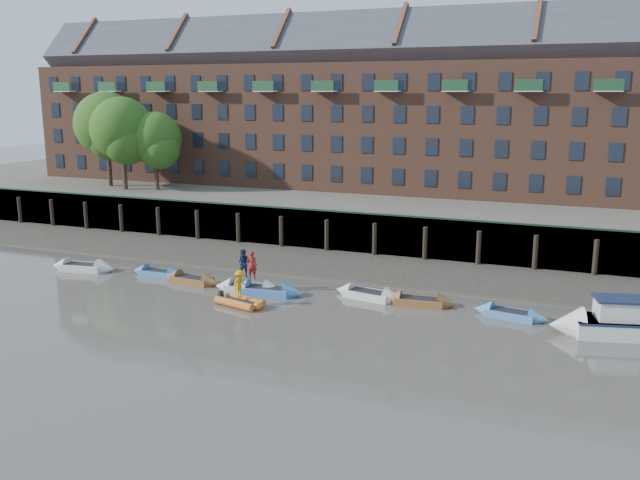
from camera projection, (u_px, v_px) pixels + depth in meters
The scene contains 20 objects.
ground at pixel (207, 348), 33.91m from camera, with size 220.00×220.00×0.00m, color #58534B.
foreshore at pixel (333, 265), 50.24m from camera, with size 110.00×8.00×0.50m, color #3D382F.
mud_band at pixel (316, 276), 47.15m from camera, with size 110.00×1.60×0.10m, color #4C4336.
river_wall at pixel (353, 232), 53.87m from camera, with size 110.00×1.23×3.30m.
bank_terrace at pixel (398, 206), 66.22m from camera, with size 110.00×28.00×3.20m, color #5E594D.
apartment_terrace at pixel (404, 89), 64.72m from camera, with size 80.60×15.56×20.98m.
tree_cluster at pixel (122, 129), 66.07m from camera, with size 11.76×7.74×9.40m.
rowboat_0 at pixel (83, 267), 48.49m from camera, with size 5.06×2.15×1.42m.
rowboat_1 at pixel (159, 273), 47.09m from camera, with size 4.13×1.23×1.19m.
rowboat_2 at pixel (192, 280), 45.31m from camera, with size 4.41×1.58×1.26m.
rowboat_3 at pixel (249, 288), 43.36m from camera, with size 4.69×1.88×1.32m.
rowboat_4 at pixel (266, 291), 42.75m from camera, with size 4.96×1.93×1.40m.
rowboat_5 at pixel (369, 295), 41.97m from camera, with size 4.82×2.15×1.35m.
rowboat_6 at pixel (419, 301), 40.64m from camera, with size 4.58×1.74×1.30m.
rowboat_7 at pixel (511, 314), 38.35m from camera, with size 4.43×1.93×1.24m.
rib_tender at pixel (241, 302), 40.48m from camera, with size 3.25×2.16×0.55m.
motor_launch at pixel (604, 323), 35.51m from camera, with size 6.75×3.61×2.65m.
person_rower_a at pixel (252, 265), 42.98m from camera, with size 0.66×0.43×1.81m, color maroon.
person_rower_b at pixel (244, 263), 43.26m from camera, with size 0.90×0.70×1.85m, color #19233F.
person_rib_crew at pixel (240, 284), 40.30m from camera, with size 1.08×0.62×1.68m, color orange.
Camera 1 is at (17.14, -27.57, 12.55)m, focal length 38.00 mm.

